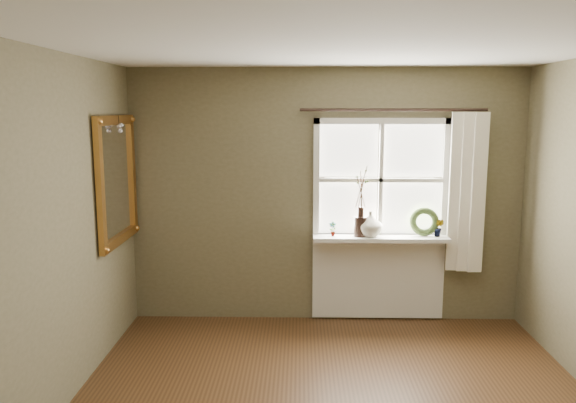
# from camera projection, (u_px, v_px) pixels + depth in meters

# --- Properties ---
(ceiling) EXTENTS (4.50, 4.50, 0.00)m
(ceiling) POSITION_uv_depth(u_px,v_px,m) (345.00, 38.00, 3.31)
(ceiling) COLOR silver
(ceiling) RESTS_ON ground
(wall_back) EXTENTS (4.00, 0.10, 2.60)m
(wall_back) POSITION_uv_depth(u_px,v_px,m) (326.00, 196.00, 5.79)
(wall_back) COLOR brown
(wall_back) RESTS_ON ground
(wall_left) EXTENTS (0.10, 4.50, 2.60)m
(wall_left) POSITION_uv_depth(u_px,v_px,m) (19.00, 250.00, 3.56)
(wall_left) COLOR brown
(wall_left) RESTS_ON ground
(window_frame) EXTENTS (1.36, 0.06, 1.24)m
(window_frame) POSITION_uv_depth(u_px,v_px,m) (380.00, 180.00, 5.68)
(window_frame) COLOR white
(window_frame) RESTS_ON wall_back
(window_sill) EXTENTS (1.36, 0.26, 0.04)m
(window_sill) POSITION_uv_depth(u_px,v_px,m) (380.00, 238.00, 5.66)
(window_sill) COLOR white
(window_sill) RESTS_ON wall_back
(window_apron) EXTENTS (1.36, 0.04, 0.88)m
(window_apron) POSITION_uv_depth(u_px,v_px,m) (378.00, 277.00, 5.84)
(window_apron) COLOR white
(window_apron) RESTS_ON ground
(dark_jug) EXTENTS (0.15, 0.15, 0.20)m
(dark_jug) POSITION_uv_depth(u_px,v_px,m) (360.00, 226.00, 5.65)
(dark_jug) COLOR black
(dark_jug) RESTS_ON window_sill
(cream_vase) EXTENTS (0.30, 0.30, 0.26)m
(cream_vase) POSITION_uv_depth(u_px,v_px,m) (370.00, 224.00, 5.64)
(cream_vase) COLOR beige
(cream_vase) RESTS_ON window_sill
(wreath) EXTENTS (0.31, 0.18, 0.30)m
(wreath) POSITION_uv_depth(u_px,v_px,m) (424.00, 225.00, 5.67)
(wreath) COLOR #31431D
(wreath) RESTS_ON window_sill
(potted_plant_left) EXTENTS (0.08, 0.06, 0.15)m
(potted_plant_left) POSITION_uv_depth(u_px,v_px,m) (333.00, 229.00, 5.66)
(potted_plant_left) COLOR #31431D
(potted_plant_left) RESTS_ON window_sill
(potted_plant_right) EXTENTS (0.12, 0.11, 0.18)m
(potted_plant_right) POSITION_uv_depth(u_px,v_px,m) (439.00, 228.00, 5.63)
(potted_plant_right) COLOR #31431D
(potted_plant_right) RESTS_ON window_sill
(curtain) EXTENTS (0.36, 0.12, 1.59)m
(curtain) POSITION_uv_depth(u_px,v_px,m) (466.00, 193.00, 5.58)
(curtain) COLOR white
(curtain) RESTS_ON wall_back
(curtain_rod) EXTENTS (1.84, 0.03, 0.03)m
(curtain_rod) POSITION_uv_depth(u_px,v_px,m) (393.00, 110.00, 5.50)
(curtain_rod) COLOR black
(curtain_rod) RESTS_ON wall_back
(gilt_mirror) EXTENTS (0.10, 1.00, 1.19)m
(gilt_mirror) POSITION_uv_depth(u_px,v_px,m) (117.00, 180.00, 5.20)
(gilt_mirror) COLOR white
(gilt_mirror) RESTS_ON wall_left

